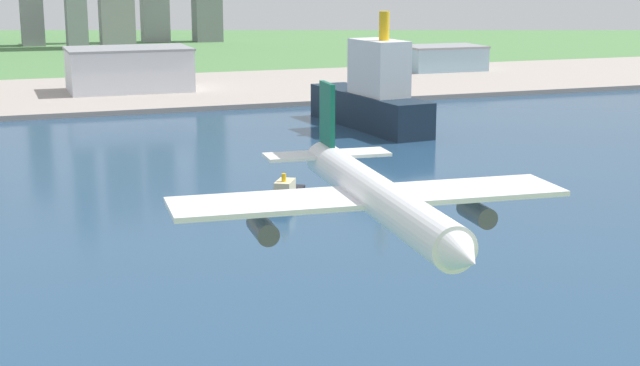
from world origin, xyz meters
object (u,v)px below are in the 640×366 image
at_px(warehouse_main, 129,69).
at_px(warehouse_annex, 442,58).
at_px(tugboat_small, 287,195).
at_px(cargo_ship, 372,96).
at_px(airplane_landing, 376,197).

relative_size(warehouse_main, warehouse_annex, 1.27).
bearing_deg(tugboat_small, cargo_ship, 57.02).
bearing_deg(airplane_landing, warehouse_main, 84.79).
relative_size(airplane_landing, tugboat_small, 1.86).
height_order(airplane_landing, tugboat_small, airplane_landing).
bearing_deg(cargo_ship, warehouse_main, 119.26).
xyz_separation_m(airplane_landing, tugboat_small, (43.03, 162.94, -40.00)).
xyz_separation_m(airplane_landing, warehouse_annex, (232.91, 444.73, -32.64)).
height_order(airplane_landing, warehouse_main, airplane_landing).
height_order(cargo_ship, tugboat_small, cargo_ship).
bearing_deg(airplane_landing, warehouse_annex, 62.36).
bearing_deg(warehouse_main, tugboat_small, -88.67).
relative_size(airplane_landing, warehouse_main, 0.66).
xyz_separation_m(tugboat_small, warehouse_main, (-5.72, 245.83, 10.78)).
bearing_deg(warehouse_annex, airplane_landing, -117.64).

